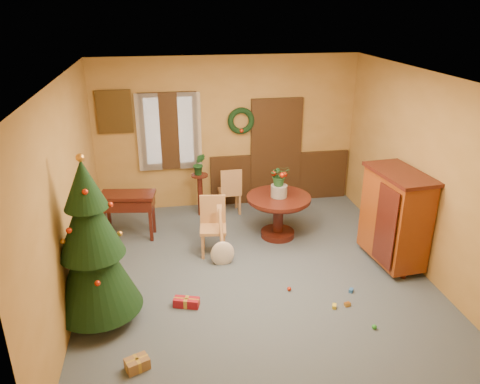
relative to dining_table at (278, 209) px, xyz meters
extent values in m
plane|color=#35404D|center=(-0.64, -1.17, -0.52)|extent=(5.50, 5.50, 0.00)
plane|color=silver|center=(-0.64, -1.17, 2.38)|extent=(5.50, 5.50, 0.00)
plane|color=olive|center=(-0.64, 1.58, 0.93)|extent=(5.00, 0.00, 5.00)
plane|color=olive|center=(-0.64, -3.92, 0.93)|extent=(5.00, 0.00, 5.00)
plane|color=olive|center=(-3.14, -1.17, 0.93)|extent=(0.00, 5.50, 5.50)
plane|color=olive|center=(1.86, -1.17, 0.93)|extent=(0.00, 5.50, 5.50)
cube|color=black|center=(0.41, 1.54, -0.02)|extent=(2.80, 0.06, 1.00)
cube|color=black|center=(0.31, 1.53, 0.53)|extent=(1.00, 0.08, 2.10)
cube|color=white|center=(0.31, 1.56, 0.48)|extent=(0.80, 0.03, 1.90)
cube|color=black|center=(-1.74, 1.53, 1.03)|extent=(1.05, 0.08, 1.45)
cube|color=white|center=(-1.74, 1.56, 1.03)|extent=(0.88, 0.03, 1.25)
cube|color=white|center=(-2.12, 1.48, 1.03)|extent=(0.42, 0.02, 1.45)
cube|color=white|center=(-1.36, 1.48, 1.03)|extent=(0.42, 0.02, 1.45)
torus|color=black|center=(-0.39, 1.50, 1.18)|extent=(0.51, 0.11, 0.51)
cube|color=#4C3819|center=(-2.69, 1.54, 1.43)|extent=(0.62, 0.05, 0.78)
cube|color=gray|center=(-2.69, 1.57, 1.43)|extent=(0.48, 0.02, 0.62)
cylinder|color=black|center=(0.00, 0.00, 0.20)|extent=(1.09, 1.09, 0.06)
cylinder|color=black|center=(0.00, 0.00, 0.14)|extent=(0.97, 0.97, 0.04)
cylinder|color=black|center=(0.00, 0.00, -0.15)|extent=(0.17, 0.17, 0.60)
cylinder|color=black|center=(0.00, 0.00, -0.47)|extent=(0.58, 0.58, 0.10)
cylinder|color=slate|center=(0.00, 0.00, 0.33)|extent=(0.27, 0.27, 0.20)
imported|color=#1E4C23|center=(0.00, 0.00, 0.60)|extent=(0.32, 0.28, 0.36)
cube|color=#AA6C44|center=(-1.17, -0.41, -0.08)|extent=(0.45, 0.45, 0.05)
cube|color=#AA6C44|center=(-1.15, -0.23, 0.18)|extent=(0.41, 0.09, 0.49)
cube|color=#AA6C44|center=(-0.98, -0.27, -0.31)|extent=(0.05, 0.05, 0.42)
cube|color=#AA6C44|center=(-1.31, -0.23, -0.31)|extent=(0.05, 0.05, 0.42)
cube|color=#AA6C44|center=(-1.02, -0.59, -0.31)|extent=(0.05, 0.05, 0.42)
cube|color=#AA6C44|center=(-1.35, -0.56, -0.31)|extent=(0.05, 0.05, 0.42)
cube|color=#AA6C44|center=(-0.67, 1.14, -0.10)|extent=(0.41, 0.41, 0.05)
cube|color=#AA6C44|center=(-0.66, 0.96, 0.16)|extent=(0.40, 0.05, 0.47)
cube|color=#AA6C44|center=(-0.82, 0.97, -0.32)|extent=(0.04, 0.04, 0.41)
cube|color=#AA6C44|center=(-0.50, 0.98, -0.32)|extent=(0.04, 0.04, 0.41)
cube|color=#AA6C44|center=(-0.84, 1.29, -0.32)|extent=(0.04, 0.04, 0.41)
cube|color=#AA6C44|center=(-0.51, 1.31, -0.32)|extent=(0.04, 0.04, 0.41)
cylinder|color=black|center=(-1.23, 1.10, -0.13)|extent=(0.10, 0.10, 0.79)
cylinder|color=black|center=(-1.23, 1.10, 0.28)|extent=(0.32, 0.32, 0.03)
imported|color=#19471E|center=(-1.23, 1.10, 0.50)|extent=(0.25, 0.21, 0.42)
cylinder|color=#382111|center=(-2.79, -1.85, -0.40)|extent=(0.14, 0.14, 0.24)
cone|color=black|center=(-2.79, -1.85, 0.31)|extent=(1.08, 1.08, 1.28)
cone|color=black|center=(-2.79, -1.85, 0.90)|extent=(0.79, 0.79, 0.93)
cone|color=black|center=(-2.79, -1.85, 1.34)|extent=(0.51, 0.51, 0.59)
sphere|color=gold|center=(-2.79, -1.85, 1.66)|extent=(0.10, 0.10, 0.10)
cube|color=black|center=(-2.51, 0.41, 0.26)|extent=(0.96, 0.57, 0.05)
cube|color=black|center=(-2.51, 0.41, 0.12)|extent=(0.90, 0.52, 0.19)
cube|color=black|center=(-2.90, 0.41, -0.15)|extent=(0.10, 0.32, 0.75)
cube|color=black|center=(-2.13, 0.41, -0.15)|extent=(0.10, 0.32, 0.75)
cube|color=#59220A|center=(1.51, -1.14, 0.25)|extent=(0.65, 1.15, 1.36)
cube|color=black|center=(1.51, -1.14, 0.95)|extent=(0.72, 1.22, 0.06)
cylinder|color=black|center=(1.51, -1.60, -0.47)|extent=(0.08, 0.08, 0.10)
cylinder|color=black|center=(1.51, -0.68, -0.47)|extent=(0.08, 0.08, 0.10)
cube|color=brown|center=(-2.30, -2.82, -0.46)|extent=(0.30, 0.26, 0.14)
cube|color=gold|center=(-2.30, -2.82, -0.46)|extent=(0.25, 0.12, 0.14)
cube|color=gold|center=(-2.30, -2.82, -0.46)|extent=(0.10, 0.18, 0.14)
cube|color=maroon|center=(-1.69, -1.76, -0.46)|extent=(0.37, 0.24, 0.12)
cube|color=gold|center=(-1.69, -1.76, -0.46)|extent=(0.34, 0.12, 0.12)
cube|color=gold|center=(-1.69, -1.76, -0.46)|extent=(0.09, 0.15, 0.12)
cube|color=#275DAB|center=(0.61, -1.82, -0.50)|extent=(0.09, 0.09, 0.05)
sphere|color=green|center=(0.59, -2.63, -0.49)|extent=(0.06, 0.06, 0.06)
cube|color=gold|center=(0.25, -2.13, -0.50)|extent=(0.08, 0.09, 0.05)
sphere|color=#B3240B|center=(-0.24, -1.64, -0.49)|extent=(0.06, 0.06, 0.06)
cube|color=gold|center=(0.44, -2.12, -0.50)|extent=(0.09, 0.07, 0.05)
camera|label=1|loc=(-1.87, -7.03, 3.27)|focal=35.00mm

